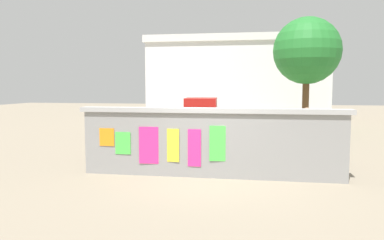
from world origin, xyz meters
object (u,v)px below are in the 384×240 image
(bicycle_far, at_px, (145,145))
(motorcycle, at_px, (302,151))
(auto_rickshaw_truck, at_px, (227,122))
(person_walking, at_px, (132,131))
(bicycle_near, at_px, (198,152))
(person_bystander, at_px, (307,127))
(tree_roadside, at_px, (307,51))

(bicycle_far, bearing_deg, motorcycle, -10.68)
(auto_rickshaw_truck, bearing_deg, person_walking, -121.99)
(bicycle_near, distance_m, bicycle_far, 2.14)
(person_walking, distance_m, person_bystander, 5.64)
(motorcycle, bearing_deg, person_walking, -174.86)
(motorcycle, bearing_deg, bicycle_near, -178.88)
(auto_rickshaw_truck, relative_size, person_walking, 2.28)
(tree_roadside, bearing_deg, bicycle_far, -125.33)
(motorcycle, bearing_deg, bicycle_far, 169.32)
(person_walking, bearing_deg, motorcycle, 5.14)
(bicycle_near, bearing_deg, person_bystander, 27.56)
(bicycle_far, distance_m, person_bystander, 5.34)
(bicycle_far, height_order, person_walking, person_walking)
(auto_rickshaw_truck, distance_m, bicycle_far, 3.65)
(tree_roadside, bearing_deg, person_walking, -121.47)
(person_bystander, bearing_deg, motorcycle, -101.37)
(tree_roadside, bearing_deg, bicycle_near, -113.97)
(bicycle_near, height_order, bicycle_far, same)
(person_bystander, bearing_deg, bicycle_near, -152.44)
(auto_rickshaw_truck, bearing_deg, person_bystander, -33.80)
(bicycle_far, xyz_separation_m, tree_roadside, (6.28, 8.87, 3.80))
(auto_rickshaw_truck, xyz_separation_m, person_bystander, (2.75, -1.84, 0.09))
(motorcycle, relative_size, person_bystander, 1.17)
(auto_rickshaw_truck, height_order, motorcycle, auto_rickshaw_truck)
(auto_rickshaw_truck, xyz_separation_m, motorcycle, (2.41, -3.53, -0.44))
(bicycle_near, bearing_deg, person_walking, -168.56)
(bicycle_far, relative_size, person_bystander, 1.03)
(person_bystander, bearing_deg, auto_rickshaw_truck, 146.20)
(motorcycle, bearing_deg, person_bystander, 78.63)
(person_bystander, relative_size, tree_roadside, 0.27)
(motorcycle, distance_m, person_walking, 4.93)
(auto_rickshaw_truck, relative_size, bicycle_near, 2.19)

